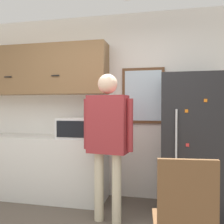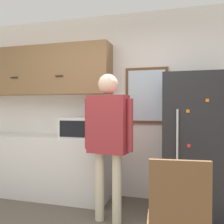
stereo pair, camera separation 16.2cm
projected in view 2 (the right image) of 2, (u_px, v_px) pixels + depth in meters
back_wall at (116, 106)px, 3.75m from camera, size 6.00×0.06×2.70m
counter at (39, 165)px, 3.77m from camera, size 2.16×0.57×0.90m
upper_cabinets at (43, 71)px, 3.85m from camera, size 2.16×0.36×0.73m
microwave at (83, 128)px, 3.51m from camera, size 0.56×0.43×0.28m
person at (108, 131)px, 2.88m from camera, size 0.60×0.28×1.72m
refrigerator at (195, 145)px, 3.08m from camera, size 0.76×0.73×1.74m
chair at (178, 219)px, 1.81m from camera, size 0.49×0.49×0.98m
window at (147, 96)px, 3.58m from camera, size 0.61×0.05×0.80m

